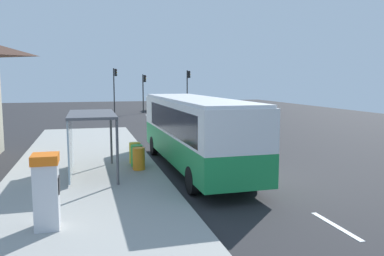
% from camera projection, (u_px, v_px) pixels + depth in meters
% --- Properties ---
extents(ground_plane, '(56.00, 92.00, 0.04)m').
position_uv_depth(ground_plane, '(173.00, 133.00, 29.88)').
color(ground_plane, '#262628').
extents(sidewalk_platform, '(6.20, 30.00, 0.18)m').
position_uv_depth(sidewalk_platform, '(86.00, 172.00, 16.72)').
color(sidewalk_platform, '#999993').
rests_on(sidewalk_platform, ground).
extents(lane_stripe_seg_0, '(0.16, 2.20, 0.01)m').
position_uv_depth(lane_stripe_seg_0, '(336.00, 226.00, 10.76)').
color(lane_stripe_seg_0, silver).
rests_on(lane_stripe_seg_0, ground).
extents(lane_stripe_seg_1, '(0.16, 2.20, 0.01)m').
position_uv_depth(lane_stripe_seg_1, '(259.00, 181.00, 15.56)').
color(lane_stripe_seg_1, silver).
rests_on(lane_stripe_seg_1, ground).
extents(lane_stripe_seg_2, '(0.16, 2.20, 0.01)m').
position_uv_depth(lane_stripe_seg_2, '(218.00, 157.00, 20.35)').
color(lane_stripe_seg_2, silver).
rests_on(lane_stripe_seg_2, ground).
extents(lane_stripe_seg_3, '(0.16, 2.20, 0.01)m').
position_uv_depth(lane_stripe_seg_3, '(193.00, 143.00, 25.14)').
color(lane_stripe_seg_3, silver).
rests_on(lane_stripe_seg_3, ground).
extents(lane_stripe_seg_4, '(0.16, 2.20, 0.01)m').
position_uv_depth(lane_stripe_seg_4, '(176.00, 133.00, 29.94)').
color(lane_stripe_seg_4, silver).
rests_on(lane_stripe_seg_4, ground).
extents(lane_stripe_seg_5, '(0.16, 2.20, 0.01)m').
position_uv_depth(lane_stripe_seg_5, '(164.00, 125.00, 34.73)').
color(lane_stripe_seg_5, silver).
rests_on(lane_stripe_seg_5, ground).
extents(lane_stripe_seg_6, '(0.16, 2.20, 0.01)m').
position_uv_depth(lane_stripe_seg_6, '(155.00, 120.00, 39.53)').
color(lane_stripe_seg_6, silver).
rests_on(lane_stripe_seg_6, ground).
extents(lane_stripe_seg_7, '(0.16, 2.20, 0.01)m').
position_uv_depth(lane_stripe_seg_7, '(147.00, 116.00, 44.32)').
color(lane_stripe_seg_7, silver).
rests_on(lane_stripe_seg_7, ground).
extents(bus, '(2.64, 11.04, 3.21)m').
position_uv_depth(bus, '(194.00, 129.00, 17.39)').
color(bus, '#1E8C47').
rests_on(bus, ground).
extents(white_van, '(2.07, 5.22, 2.30)m').
position_uv_depth(white_van, '(180.00, 108.00, 36.83)').
color(white_van, white).
rests_on(white_van, ground).
extents(sedan_near, '(1.88, 4.42, 1.52)m').
position_uv_depth(sedan_near, '(156.00, 105.00, 50.69)').
color(sedan_near, black).
rests_on(sedan_near, ground).
extents(ticket_machine, '(0.66, 0.76, 1.94)m').
position_uv_depth(ticket_machine, '(47.00, 191.00, 10.04)').
color(ticket_machine, silver).
rests_on(ticket_machine, sidewalk_platform).
extents(recycling_bin_orange, '(0.52, 0.52, 0.95)m').
position_uv_depth(recycling_bin_orange, '(139.00, 159.00, 16.72)').
color(recycling_bin_orange, orange).
rests_on(recycling_bin_orange, sidewalk_platform).
extents(recycling_bin_green, '(0.52, 0.52, 0.95)m').
position_uv_depth(recycling_bin_green, '(137.00, 156.00, 17.39)').
color(recycling_bin_green, green).
rests_on(recycling_bin_green, sidewalk_platform).
extents(recycling_bin_yellow, '(0.52, 0.52, 0.95)m').
position_uv_depth(recycling_bin_yellow, '(135.00, 153.00, 18.06)').
color(recycling_bin_yellow, yellow).
rests_on(recycling_bin_yellow, sidewalk_platform).
extents(traffic_light_near_side, '(0.49, 0.28, 5.16)m').
position_uv_depth(traffic_light_near_side, '(188.00, 85.00, 47.02)').
color(traffic_light_near_side, '#2D2D2D').
rests_on(traffic_light_near_side, ground).
extents(traffic_light_far_side, '(0.49, 0.28, 5.37)m').
position_uv_depth(traffic_light_far_side, '(115.00, 84.00, 45.57)').
color(traffic_light_far_side, '#2D2D2D').
rests_on(traffic_light_far_side, ground).
extents(traffic_light_median, '(0.49, 0.28, 4.67)m').
position_uv_depth(traffic_light_median, '(144.00, 87.00, 47.29)').
color(traffic_light_median, '#2D2D2D').
rests_on(traffic_light_median, ground).
extents(bus_shelter, '(1.80, 4.00, 2.50)m').
position_uv_depth(bus_shelter, '(84.00, 128.00, 15.65)').
color(bus_shelter, '#4C4C51').
rests_on(bus_shelter, sidewalk_platform).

